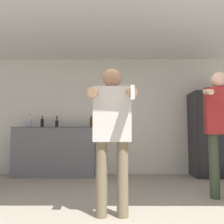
{
  "coord_description": "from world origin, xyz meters",
  "views": [
    {
      "loc": [
        -0.12,
        -2.17,
        0.87
      ],
      "look_at": [
        -0.14,
        0.51,
        1.1
      ],
      "focal_mm": 40.0,
      "sensor_mm": 36.0,
      "label": 1
    }
  ],
  "objects_px": {
    "refrigerator": "(210,134)",
    "bottle_dark_rum": "(42,123)",
    "bottle_clear_vodka": "(57,123)",
    "person_woman_foreground": "(112,126)",
    "bottle_amber_bourbon": "(92,122)",
    "person_man_side": "(221,123)",
    "bottle_red_label": "(30,123)"
  },
  "relations": [
    {
      "from": "bottle_clear_vodka",
      "to": "person_woman_foreground",
      "type": "distance_m",
      "value": 2.87
    },
    {
      "from": "bottle_dark_rum",
      "to": "bottle_amber_bourbon",
      "type": "relative_size",
      "value": 0.97
    },
    {
      "from": "refrigerator",
      "to": "bottle_clear_vodka",
      "type": "bearing_deg",
      "value": 178.17
    },
    {
      "from": "refrigerator",
      "to": "bottle_amber_bourbon",
      "type": "height_order",
      "value": "refrigerator"
    },
    {
      "from": "refrigerator",
      "to": "bottle_clear_vodka",
      "type": "height_order",
      "value": "refrigerator"
    },
    {
      "from": "bottle_dark_rum",
      "to": "bottle_amber_bourbon",
      "type": "distance_m",
      "value": 1.05
    },
    {
      "from": "bottle_dark_rum",
      "to": "person_woman_foreground",
      "type": "bearing_deg",
      "value": -59.98
    },
    {
      "from": "refrigerator",
      "to": "bottle_clear_vodka",
      "type": "distance_m",
      "value": 3.21
    },
    {
      "from": "bottle_red_label",
      "to": "person_man_side",
      "type": "xyz_separation_m",
      "value": [
        3.27,
        -1.84,
        -0.09
      ]
    },
    {
      "from": "bottle_clear_vodka",
      "to": "person_woman_foreground",
      "type": "xyz_separation_m",
      "value": [
        1.19,
        -2.6,
        -0.15
      ]
    },
    {
      "from": "refrigerator",
      "to": "person_man_side",
      "type": "relative_size",
      "value": 1.0
    },
    {
      "from": "bottle_red_label",
      "to": "refrigerator",
      "type": "bearing_deg",
      "value": -1.55
    },
    {
      "from": "refrigerator",
      "to": "person_man_side",
      "type": "distance_m",
      "value": 1.82
    },
    {
      "from": "refrigerator",
      "to": "bottle_dark_rum",
      "type": "xyz_separation_m",
      "value": [
        -3.51,
        0.1,
        0.24
      ]
    },
    {
      "from": "refrigerator",
      "to": "bottle_clear_vodka",
      "type": "relative_size",
      "value": 6.76
    },
    {
      "from": "bottle_clear_vodka",
      "to": "bottle_amber_bourbon",
      "type": "xyz_separation_m",
      "value": [
        0.74,
        -0.0,
        0.02
      ]
    },
    {
      "from": "refrigerator",
      "to": "person_man_side",
      "type": "height_order",
      "value": "same"
    },
    {
      "from": "person_man_side",
      "to": "bottle_amber_bourbon",
      "type": "bearing_deg",
      "value": 136.57
    },
    {
      "from": "bottle_amber_bourbon",
      "to": "person_woman_foreground",
      "type": "height_order",
      "value": "person_woman_foreground"
    },
    {
      "from": "refrigerator",
      "to": "bottle_amber_bourbon",
      "type": "relative_size",
      "value": 6.36
    },
    {
      "from": "bottle_red_label",
      "to": "bottle_dark_rum",
      "type": "relative_size",
      "value": 1.06
    },
    {
      "from": "bottle_amber_bourbon",
      "to": "bottle_dark_rum",
      "type": "bearing_deg",
      "value": 180.0
    },
    {
      "from": "person_woman_foreground",
      "to": "person_man_side",
      "type": "distance_m",
      "value": 1.68
    },
    {
      "from": "refrigerator",
      "to": "bottle_amber_bourbon",
      "type": "distance_m",
      "value": 2.47
    },
    {
      "from": "bottle_clear_vodka",
      "to": "person_man_side",
      "type": "height_order",
      "value": "person_man_side"
    },
    {
      "from": "bottle_red_label",
      "to": "bottle_clear_vodka",
      "type": "relative_size",
      "value": 1.1
    },
    {
      "from": "bottle_amber_bourbon",
      "to": "person_man_side",
      "type": "bearing_deg",
      "value": -43.43
    },
    {
      "from": "bottle_red_label",
      "to": "person_woman_foreground",
      "type": "distance_m",
      "value": 3.15
    },
    {
      "from": "refrigerator",
      "to": "person_woman_foreground",
      "type": "height_order",
      "value": "refrigerator"
    },
    {
      "from": "bottle_red_label",
      "to": "bottle_clear_vodka",
      "type": "height_order",
      "value": "bottle_red_label"
    },
    {
      "from": "bottle_dark_rum",
      "to": "person_man_side",
      "type": "relative_size",
      "value": 0.15
    },
    {
      "from": "refrigerator",
      "to": "bottle_dark_rum",
      "type": "distance_m",
      "value": 3.52
    }
  ]
}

